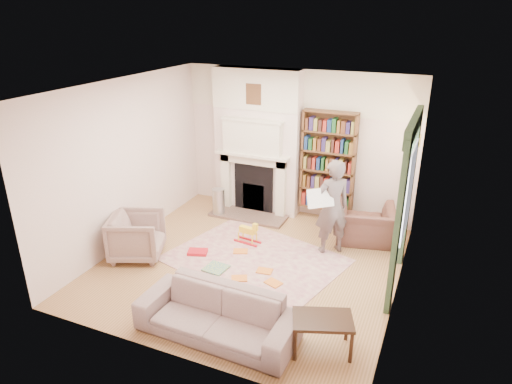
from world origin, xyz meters
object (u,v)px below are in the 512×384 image
at_px(man_reading, 332,207).
at_px(coffee_table, 322,334).
at_px(bookcase, 328,161).
at_px(rocking_horse, 247,232).
at_px(armchair_left, 137,236).
at_px(paraffin_heater, 219,202).
at_px(sofa, 217,315).
at_px(armchair_reading, 364,224).

distance_m(man_reading, coffee_table, 2.51).
bearing_deg(bookcase, rocking_horse, -123.11).
bearing_deg(armchair_left, man_reading, -86.49).
height_order(bookcase, paraffin_heater, bookcase).
height_order(bookcase, sofa, bookcase).
height_order(armchair_reading, rocking_horse, armchair_reading).
relative_size(coffee_table, rocking_horse, 1.52).
bearing_deg(armchair_reading, man_reading, 40.75).
xyz_separation_m(armchair_left, rocking_horse, (1.46, 1.12, -0.17)).
relative_size(sofa, man_reading, 1.24).
height_order(paraffin_heater, rocking_horse, paraffin_heater).
relative_size(man_reading, coffee_table, 2.31).
xyz_separation_m(sofa, man_reading, (0.74, 2.62, 0.52)).
xyz_separation_m(armchair_left, sofa, (2.11, -1.22, -0.08)).
bearing_deg(rocking_horse, man_reading, 19.02).
relative_size(bookcase, rocking_horse, 4.02).
bearing_deg(armchair_left, sofa, -142.78).
xyz_separation_m(sofa, rocking_horse, (-0.64, 2.34, -0.09)).
xyz_separation_m(coffee_table, rocking_horse, (-1.91, 2.09, -0.02)).
distance_m(armchair_reading, coffee_table, 2.98).
distance_m(armchair_left, man_reading, 3.21).
relative_size(bookcase, man_reading, 1.14).
bearing_deg(rocking_horse, sofa, -67.25).
xyz_separation_m(coffee_table, paraffin_heater, (-2.91, 2.92, 0.05)).
distance_m(man_reading, paraffin_heater, 2.50).
bearing_deg(armchair_left, bookcase, -65.80).
xyz_separation_m(bookcase, armchair_reading, (0.86, -0.61, -0.85)).
height_order(armchair_left, paraffin_heater, armchair_left).
bearing_deg(bookcase, man_reading, -71.22).
relative_size(bookcase, sofa, 0.92).
distance_m(bookcase, rocking_horse, 2.03).
relative_size(sofa, coffee_table, 2.87).
bearing_deg(rocking_horse, paraffin_heater, 147.56).
distance_m(bookcase, paraffin_heater, 2.26).
xyz_separation_m(armchair_reading, rocking_horse, (-1.83, -0.89, -0.12)).
relative_size(armchair_left, sofa, 0.41).
height_order(armchair_left, rocking_horse, armchair_left).
bearing_deg(sofa, armchair_left, 151.62).
bearing_deg(man_reading, coffee_table, 63.57).
bearing_deg(paraffin_heater, armchair_left, -103.48).
bearing_deg(man_reading, armchair_left, -12.65).
distance_m(sofa, rocking_horse, 2.43).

